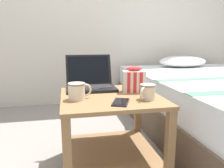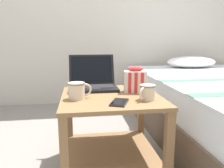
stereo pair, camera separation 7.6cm
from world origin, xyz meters
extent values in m
cube|color=beige|center=(0.00, 1.62, 1.25)|extent=(8.00, 0.05, 2.50)
cube|color=brown|center=(1.19, 0.47, 0.14)|extent=(1.54, 2.11, 0.28)
cube|color=silver|center=(1.19, 0.47, 0.39)|extent=(1.50, 2.07, 0.22)
ellipsoid|color=white|center=(1.19, 1.25, 0.57)|extent=(0.62, 0.36, 0.14)
cube|color=olive|center=(0.00, 0.00, 0.49)|extent=(0.59, 0.60, 0.02)
cube|color=olive|center=(0.00, 0.00, 0.12)|extent=(0.55, 0.56, 0.02)
cube|color=olive|center=(-0.27, -0.27, 0.24)|extent=(0.04, 0.04, 0.48)
cube|color=olive|center=(0.27, -0.27, 0.24)|extent=(0.04, 0.04, 0.48)
cube|color=olive|center=(-0.27, 0.27, 0.24)|extent=(0.04, 0.04, 0.48)
cube|color=olive|center=(0.27, 0.27, 0.24)|extent=(0.04, 0.04, 0.48)
cube|color=black|center=(-0.10, 0.18, 0.51)|extent=(0.33, 0.22, 0.02)
cube|color=#232326|center=(-0.10, 0.19, 0.52)|extent=(0.28, 0.12, 0.00)
cube|color=#232326|center=(-0.10, 0.11, 0.52)|extent=(0.09, 0.05, 0.00)
cube|color=black|center=(-0.10, 0.32, 0.62)|extent=(0.33, 0.08, 0.21)
cube|color=black|center=(-0.10, 0.32, 0.62)|extent=(0.30, 0.06, 0.18)
cube|color=green|center=(-0.12, 0.32, 0.60)|extent=(0.04, 0.02, 0.04)
cube|color=silver|center=(-0.05, 0.33, 0.61)|extent=(0.03, 0.02, 0.04)
cube|color=blue|center=(-0.01, 0.34, 0.67)|extent=(0.03, 0.01, 0.02)
cylinder|color=beige|center=(-0.21, -0.05, 0.54)|extent=(0.09, 0.09, 0.10)
cylinder|color=#7F6B56|center=(-0.21, -0.05, 0.59)|extent=(0.10, 0.10, 0.01)
cylinder|color=black|center=(-0.21, -0.05, 0.58)|extent=(0.09, 0.09, 0.01)
torus|color=beige|center=(-0.16, -0.04, 0.55)|extent=(0.08, 0.03, 0.08)
cylinder|color=beige|center=(0.19, -0.13, 0.54)|extent=(0.09, 0.09, 0.09)
cylinder|color=#7F6B56|center=(0.19, -0.13, 0.58)|extent=(0.09, 0.09, 0.01)
cylinder|color=black|center=(0.19, -0.13, 0.57)|extent=(0.08, 0.08, 0.01)
torus|color=beige|center=(0.15, -0.16, 0.54)|extent=(0.06, 0.06, 0.07)
cube|color=silver|center=(0.17, 0.06, 0.57)|extent=(0.15, 0.10, 0.14)
cube|color=red|center=(0.12, 0.02, 0.57)|extent=(0.02, 0.01, 0.13)
cube|color=red|center=(0.16, 0.02, 0.57)|extent=(0.02, 0.01, 0.13)
cube|color=red|center=(0.20, 0.01, 0.57)|extent=(0.02, 0.01, 0.13)
ellipsoid|color=red|center=(0.17, 0.06, 0.65)|extent=(0.11, 0.07, 0.03)
cube|color=black|center=(0.02, -0.17, 0.50)|extent=(0.13, 0.17, 0.01)
cube|color=black|center=(0.02, -0.17, 0.51)|extent=(0.11, 0.15, 0.00)
camera|label=1|loc=(-0.26, -1.27, 0.83)|focal=35.00mm
camera|label=2|loc=(-0.18, -1.28, 0.83)|focal=35.00mm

